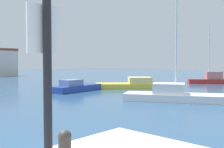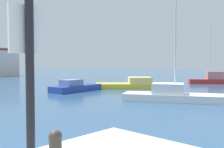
% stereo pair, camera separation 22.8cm
% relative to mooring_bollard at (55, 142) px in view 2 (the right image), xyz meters
% --- Properties ---
extents(water, '(160.00, 160.00, 0.00)m').
position_rel_mooring_bollard_xyz_m(water, '(15.49, 21.35, -1.35)').
color(water, '#2D5175').
rests_on(water, ground).
extents(mooring_bollard, '(0.27, 0.27, 0.55)m').
position_rel_mooring_bollard_xyz_m(mooring_bollard, '(0.00, 0.00, 0.00)').
color(mooring_bollard, '#38332D').
rests_on(mooring_bollard, pier_quay).
extents(sailboat_white_outer_mooring, '(5.57, 7.91, 12.79)m').
position_rel_mooring_bollard_xyz_m(sailboat_white_outer_mooring, '(14.60, 5.77, -0.81)').
color(sailboat_white_outer_mooring, white).
rests_on(sailboat_white_outer_mooring, water).
extents(motorboat_blue_near_pier, '(5.92, 2.68, 1.23)m').
position_rel_mooring_bollard_xyz_m(motorboat_blue_near_pier, '(13.83, 16.55, -0.91)').
color(motorboat_blue_near_pier, '#233D93').
rests_on(motorboat_blue_near_pier, water).
extents(sailboat_red_mid_harbor, '(4.55, 5.34, 8.55)m').
position_rel_mooring_bollard_xyz_m(sailboat_red_mid_harbor, '(32.99, 10.36, -0.69)').
color(sailboat_red_mid_harbor, '#B22823').
rests_on(sailboat_red_mid_harbor, water).
extents(motorboat_yellow_behind_lamppost, '(8.21, 8.29, 1.26)m').
position_rel_mooring_bollard_xyz_m(motorboat_yellow_behind_lamppost, '(20.79, 14.18, -0.92)').
color(motorboat_yellow_behind_lamppost, gold).
rests_on(motorboat_yellow_behind_lamppost, water).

